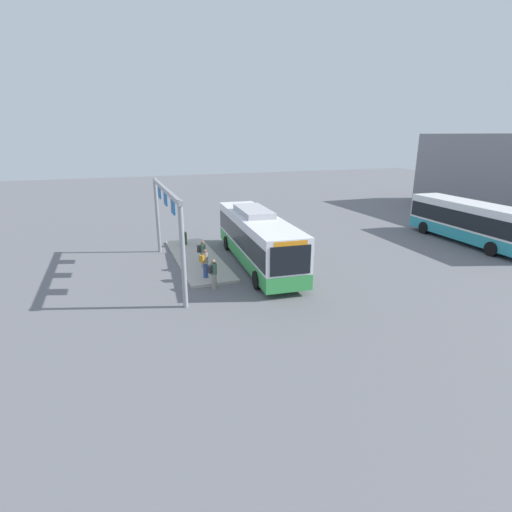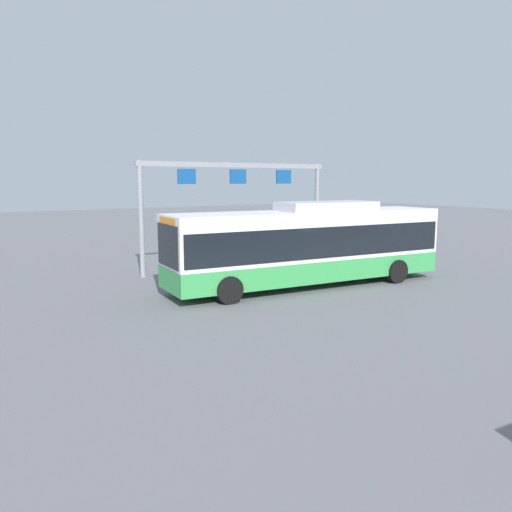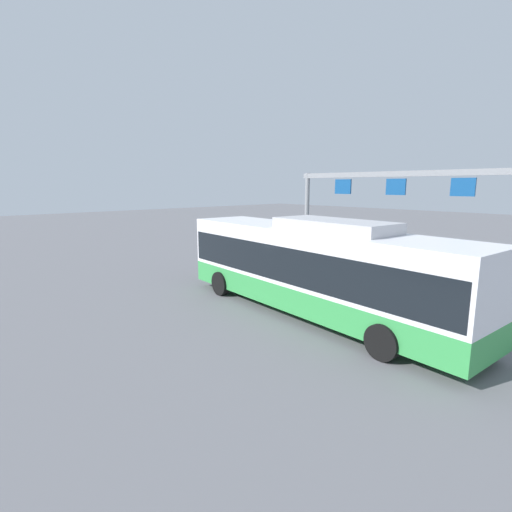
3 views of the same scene
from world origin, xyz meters
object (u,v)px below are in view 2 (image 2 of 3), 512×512
(person_waiting_near, at_px, (225,253))
(person_waiting_mid, at_px, (262,251))
(person_boarding, at_px, (196,260))
(trash_bin, at_px, (351,251))
(bus_main, at_px, (308,243))

(person_waiting_near, bearing_deg, person_waiting_mid, 47.50)
(person_boarding, relative_size, trash_bin, 1.86)
(bus_main, distance_m, person_waiting_near, 4.29)
(person_boarding, xyz_separation_m, person_waiting_near, (-1.48, -0.11, 0.16))
(person_boarding, distance_m, person_waiting_near, 1.49)
(bus_main, height_order, person_waiting_near, bus_main)
(person_boarding, height_order, person_waiting_near, person_waiting_near)
(person_waiting_near, bearing_deg, person_boarding, -119.61)
(bus_main, distance_m, person_waiting_mid, 3.62)
(bus_main, distance_m, trash_bin, 6.99)
(bus_main, xyz_separation_m, person_boarding, (3.27, -3.71, -0.92))
(person_waiting_mid, bearing_deg, person_boarding, -84.07)
(person_waiting_mid, distance_m, trash_bin, 5.74)
(trash_bin, bearing_deg, person_waiting_near, -0.81)
(person_boarding, bearing_deg, person_waiting_mid, 63.01)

